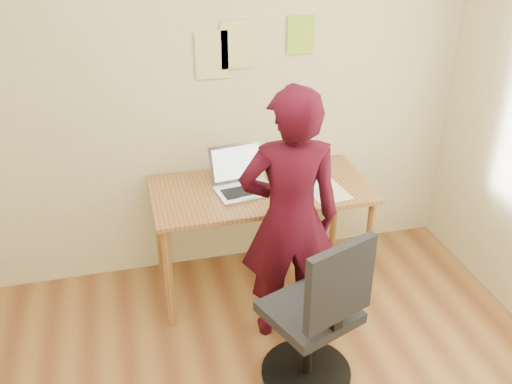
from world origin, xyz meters
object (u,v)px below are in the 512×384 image
object	(u,v)px
desk	(261,199)
laptop	(243,181)
person	(290,219)
phone	(301,199)
office_chair	(317,323)

from	to	relation	value
desk	laptop	size ratio (longest dim) A/B	3.46
person	phone	bearing A→B (deg)	-111.08
laptop	office_chair	world-z (taller)	laptop
desk	person	xyz separation A→B (m)	(0.04, -0.50, 0.14)
office_chair	desk	bearing A→B (deg)	71.90
laptop	phone	world-z (taller)	laptop
phone	person	xyz separation A→B (m)	(-0.16, -0.29, 0.05)
office_chair	person	distance (m)	0.59
phone	office_chair	xyz separation A→B (m)	(-0.15, -0.75, -0.33)
desk	office_chair	xyz separation A→B (m)	(0.06, -0.96, -0.24)
person	office_chair	bearing A→B (deg)	100.47
desk	office_chair	bearing A→B (deg)	-86.68
office_chair	phone	bearing A→B (deg)	57.50
phone	office_chair	size ratio (longest dim) A/B	0.13
desk	person	bearing A→B (deg)	-85.63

